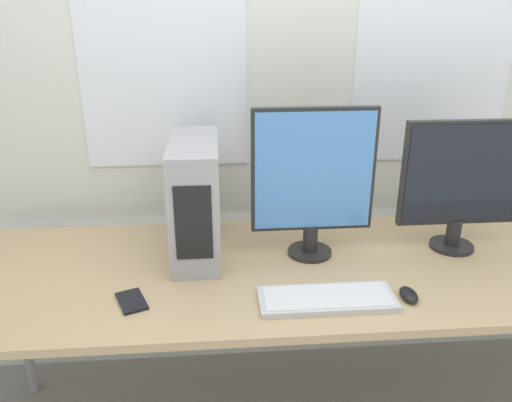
% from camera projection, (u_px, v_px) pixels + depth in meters
% --- Properties ---
extents(wall_back, '(8.00, 0.07, 2.70)m').
position_uv_depth(wall_back, '(299.00, 77.00, 2.06)').
color(wall_back, silver).
rests_on(wall_back, ground_plane).
extents(desk, '(2.57, 0.81, 0.77)m').
position_uv_depth(desk, '(318.00, 275.00, 1.79)').
color(desk, tan).
rests_on(desk, ground_plane).
extents(pc_tower, '(0.17, 0.46, 0.42)m').
position_uv_depth(pc_tower, '(196.00, 198.00, 1.80)').
color(pc_tower, '#9E9EA3').
rests_on(pc_tower, desk).
extents(monitor_main, '(0.44, 0.16, 0.55)m').
position_uv_depth(monitor_main, '(313.00, 179.00, 1.74)').
color(monitor_main, black).
rests_on(monitor_main, desk).
extents(monitor_right_near, '(0.45, 0.16, 0.49)m').
position_uv_depth(monitor_right_near, '(462.00, 181.00, 1.80)').
color(monitor_right_near, black).
rests_on(monitor_right_near, desk).
extents(keyboard, '(0.42, 0.16, 0.02)m').
position_uv_depth(keyboard, '(327.00, 299.00, 1.55)').
color(keyboard, silver).
rests_on(keyboard, desk).
extents(mouse, '(0.05, 0.09, 0.03)m').
position_uv_depth(mouse, '(409.00, 295.00, 1.57)').
color(mouse, black).
rests_on(mouse, desk).
extents(cell_phone, '(0.12, 0.15, 0.01)m').
position_uv_depth(cell_phone, '(132.00, 301.00, 1.55)').
color(cell_phone, black).
rests_on(cell_phone, desk).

